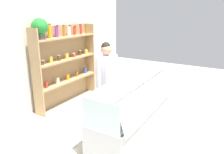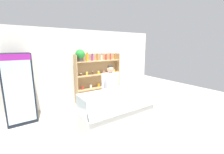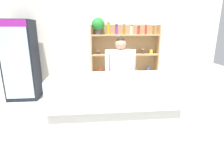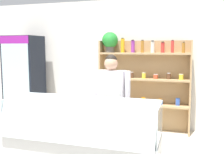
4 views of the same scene
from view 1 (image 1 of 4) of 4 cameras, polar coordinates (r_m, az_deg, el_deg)
The scene contains 5 objects.
ground_plane at distance 4.03m, azimuth 4.46°, elevation -15.11°, with size 12.00×12.00×0.00m, color beige.
back_wall at distance 4.94m, azimuth -19.77°, elevation 6.76°, with size 6.80×0.10×2.70m, color white.
shelving_unit at distance 5.10m, azimuth -13.17°, elevation 5.38°, with size 1.82×0.33×2.00m.
deli_display_case at distance 3.96m, azimuth 5.46°, elevation -10.49°, with size 2.06×0.71×1.01m.
shop_clerk at distance 4.21m, azimuth -1.38°, elevation 0.29°, with size 0.61×0.25×1.58m.
Camera 1 is at (-3.08, -1.49, 2.12)m, focal length 35.00 mm.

